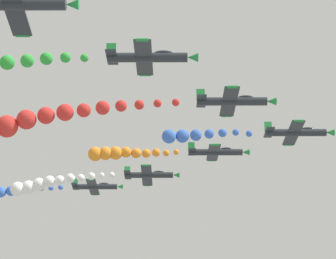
{
  "coord_description": "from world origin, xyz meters",
  "views": [
    {
      "loc": [
        93.17,
        0.31,
        29.74
      ],
      "look_at": [
        0.0,
        0.0,
        60.51
      ],
      "focal_mm": 70.42,
      "sensor_mm": 36.0,
      "label": 1
    }
  ],
  "objects_px": {
    "airplane_lead": "(297,132)",
    "airplane_trailing": "(96,187)",
    "airplane_left_outer": "(150,175)",
    "airplane_high_slot": "(19,4)",
    "airplane_left_inner": "(217,152)",
    "airplane_right_outer": "(149,57)",
    "airplane_right_inner": "(234,101)"
  },
  "relations": [
    {
      "from": "airplane_lead",
      "to": "airplane_trailing",
      "type": "bearing_deg",
      "value": -137.33
    },
    {
      "from": "airplane_left_outer",
      "to": "airplane_high_slot",
      "type": "height_order",
      "value": "airplane_left_outer"
    },
    {
      "from": "airplane_left_inner",
      "to": "airplane_trailing",
      "type": "xyz_separation_m",
      "value": [
        -24.06,
        -22.99,
        -0.26
      ]
    },
    {
      "from": "airplane_left_inner",
      "to": "airplane_right_outer",
      "type": "relative_size",
      "value": 1.0
    },
    {
      "from": "airplane_lead",
      "to": "airplane_high_slot",
      "type": "bearing_deg",
      "value": -40.1
    },
    {
      "from": "airplane_left_inner",
      "to": "airplane_right_outer",
      "type": "distance_m",
      "value": 40.38
    },
    {
      "from": "airplane_lead",
      "to": "airplane_right_outer",
      "type": "bearing_deg",
      "value": -39.33
    },
    {
      "from": "airplane_left_inner",
      "to": "airplane_right_inner",
      "type": "bearing_deg",
      "value": 0.84
    },
    {
      "from": "airplane_trailing",
      "to": "airplane_high_slot",
      "type": "height_order",
      "value": "airplane_trailing"
    },
    {
      "from": "airplane_left_outer",
      "to": "airplane_right_inner",
      "type": "bearing_deg",
      "value": 17.08
    },
    {
      "from": "airplane_left_inner",
      "to": "airplane_high_slot",
      "type": "distance_m",
      "value": 56.6
    },
    {
      "from": "airplane_left_inner",
      "to": "airplane_right_outer",
      "type": "height_order",
      "value": "airplane_left_inner"
    },
    {
      "from": "airplane_left_outer",
      "to": "airplane_high_slot",
      "type": "distance_m",
      "value": 65.61
    },
    {
      "from": "airplane_right_outer",
      "to": "airplane_trailing",
      "type": "relative_size",
      "value": 1.0
    },
    {
      "from": "airplane_lead",
      "to": "airplane_trailing",
      "type": "distance_m",
      "value": 50.36
    },
    {
      "from": "airplane_lead",
      "to": "airplane_right_inner",
      "type": "relative_size",
      "value": 1.0
    },
    {
      "from": "airplane_left_inner",
      "to": "airplane_left_outer",
      "type": "relative_size",
      "value": 1.0
    },
    {
      "from": "airplane_lead",
      "to": "airplane_left_inner",
      "type": "distance_m",
      "value": 17.11
    },
    {
      "from": "airplane_lead",
      "to": "airplane_high_slot",
      "type": "relative_size",
      "value": 1.0
    },
    {
      "from": "airplane_left_outer",
      "to": "airplane_trailing",
      "type": "xyz_separation_m",
      "value": [
        -11.44,
        -11.35,
        0.49
      ]
    },
    {
      "from": "airplane_left_outer",
      "to": "airplane_right_outer",
      "type": "distance_m",
      "value": 51.69
    },
    {
      "from": "airplane_left_inner",
      "to": "airplane_trailing",
      "type": "relative_size",
      "value": 1.0
    },
    {
      "from": "airplane_right_inner",
      "to": "airplane_high_slot",
      "type": "bearing_deg",
      "value": -41.0
    },
    {
      "from": "airplane_right_inner",
      "to": "airplane_left_outer",
      "type": "relative_size",
      "value": 1.0
    },
    {
      "from": "airplane_right_outer",
      "to": "airplane_trailing",
      "type": "xyz_separation_m",
      "value": [
        -63.12,
        -12.76,
        0.08
      ]
    },
    {
      "from": "airplane_lead",
      "to": "airplane_trailing",
      "type": "relative_size",
      "value": 1.0
    },
    {
      "from": "airplane_left_outer",
      "to": "airplane_right_outer",
      "type": "relative_size",
      "value": 1.0
    },
    {
      "from": "airplane_high_slot",
      "to": "airplane_lead",
      "type": "bearing_deg",
      "value": 139.9
    },
    {
      "from": "airplane_right_inner",
      "to": "airplane_lead",
      "type": "bearing_deg",
      "value": 141.66
    },
    {
      "from": "airplane_left_outer",
      "to": "airplane_right_outer",
      "type": "xyz_separation_m",
      "value": [
        51.67,
        1.41,
        0.41
      ]
    },
    {
      "from": "airplane_right_outer",
      "to": "airplane_right_inner",
      "type": "bearing_deg",
      "value": 139.63
    },
    {
      "from": "airplane_left_outer",
      "to": "airplane_trailing",
      "type": "bearing_deg",
      "value": -135.24
    }
  ]
}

